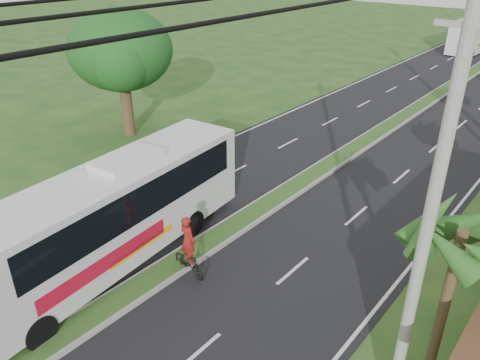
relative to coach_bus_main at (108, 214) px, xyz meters
The scene contains 10 objects.
ground 3.07m from the coach_bus_main, 32.10° to the right, with size 180.00×180.00×0.00m, color #1F481A.
road_asphalt 19.06m from the coach_bus_main, 84.44° to the left, with size 14.00×160.00×0.02m, color black.
median_strip 19.05m from the coach_bus_main, 84.44° to the left, with size 1.20×160.00×0.18m.
lane_edge_left 19.59m from the coach_bus_main, 104.47° to the left, with size 0.12×160.00×0.01m, color silver.
palm_verge_a 11.29m from the coach_bus_main, ahead, with size 2.40×2.40×5.45m.
shade_tree 13.87m from the coach_bus_main, 139.21° to the left, with size 6.30×6.00×7.54m.
utility_pole_a 10.94m from the coach_bus_main, ahead, with size 1.60×0.28×11.00m.
coach_bus_main is the anchor object (origin of this frame).
coach_bus_far 50.61m from the coach_bus_main, 91.19° to the left, with size 3.27×12.02×3.46m.
motorcyclist 3.16m from the coach_bus_main, 27.83° to the left, with size 1.67×0.64×2.39m.
Camera 1 is at (10.70, -6.78, 10.61)m, focal length 35.00 mm.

